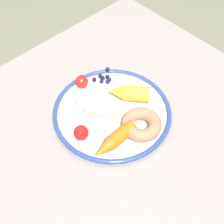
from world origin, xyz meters
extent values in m
cube|color=#9E928B|center=(0.00, 0.00, 0.71)|extent=(0.91, 0.70, 0.03)
cube|color=#98988D|center=(0.40, 0.29, 0.35)|extent=(0.05, 0.05, 0.70)
cylinder|color=silver|center=(0.06, 0.01, 0.73)|extent=(0.29, 0.29, 0.01)
torus|color=#32478B|center=(0.06, 0.01, 0.74)|extent=(0.30, 0.30, 0.01)
ellipsoid|color=beige|center=(0.02, 0.10, 0.75)|extent=(0.03, 0.04, 0.02)
ellipsoid|color=beige|center=(0.01, 0.07, 0.75)|extent=(0.03, 0.04, 0.02)
ellipsoid|color=beige|center=(0.02, 0.04, 0.76)|extent=(0.04, 0.04, 0.03)
ellipsoid|color=beige|center=(0.03, 0.01, 0.75)|extent=(0.04, 0.04, 0.02)
ellipsoid|color=beige|center=(0.05, -0.01, 0.75)|extent=(0.04, 0.04, 0.02)
cylinder|color=orange|center=(0.02, -0.07, 0.76)|extent=(0.07, 0.03, 0.03)
cone|color=orange|center=(-0.04, -0.07, 0.76)|extent=(0.05, 0.03, 0.03)
cylinder|color=yellow|center=(0.13, -0.01, 0.76)|extent=(0.07, 0.08, 0.04)
cone|color=yellow|center=(0.10, 0.03, 0.76)|extent=(0.06, 0.06, 0.04)
torus|color=tan|center=(0.07, -0.08, 0.76)|extent=(0.13, 0.13, 0.03)
sphere|color=#191638|center=(0.12, 0.08, 0.75)|extent=(0.01, 0.01, 0.01)
sphere|color=#191638|center=(0.11, 0.10, 0.75)|extent=(0.01, 0.01, 0.01)
sphere|color=#191638|center=(0.13, 0.09, 0.75)|extent=(0.01, 0.01, 0.01)
sphere|color=#191638|center=(0.13, 0.10, 0.75)|extent=(0.01, 0.01, 0.01)
sphere|color=#191638|center=(0.12, 0.11, 0.75)|extent=(0.01, 0.01, 0.01)
sphere|color=#191638|center=(0.12, 0.10, 0.75)|extent=(0.01, 0.01, 0.01)
sphere|color=#191638|center=(0.09, 0.11, 0.75)|extent=(0.01, 0.01, 0.01)
sphere|color=#191638|center=(0.14, 0.11, 0.75)|extent=(0.01, 0.01, 0.01)
sphere|color=red|center=(0.06, 0.12, 0.76)|extent=(0.03, 0.03, 0.03)
sphere|color=red|center=(-0.05, 0.00, 0.76)|extent=(0.04, 0.04, 0.04)
camera|label=1|loc=(-0.30, -0.37, 1.41)|focal=54.28mm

